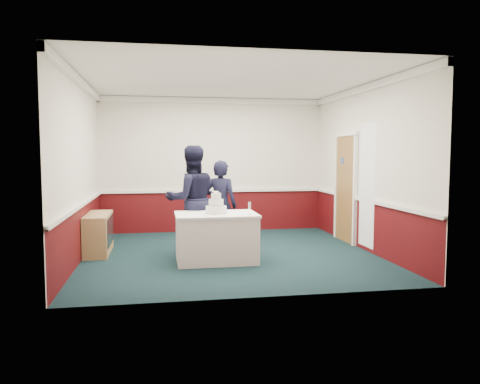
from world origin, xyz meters
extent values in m
plane|color=#122A2C|center=(0.00, 0.00, 0.00)|extent=(5.00, 5.00, 0.00)
cube|color=silver|center=(0.00, 2.48, 1.50)|extent=(5.00, 0.05, 3.00)
cube|color=silver|center=(-2.48, 0.00, 1.50)|extent=(0.05, 5.00, 3.00)
cube|color=silver|center=(2.48, 0.00, 1.50)|extent=(0.05, 5.00, 3.00)
cube|color=white|center=(0.00, 0.00, 2.98)|extent=(5.00, 5.00, 0.05)
cube|color=#45090C|center=(0.00, 2.48, 0.45)|extent=(5.00, 0.02, 0.90)
cube|color=white|center=(0.00, 2.47, 0.92)|extent=(4.98, 0.05, 0.06)
cube|color=white|center=(0.00, 2.46, 2.93)|extent=(5.00, 0.08, 0.12)
cube|color=brown|center=(2.46, 0.80, 1.05)|extent=(0.05, 0.90, 2.10)
cube|color=#234799|center=(2.44, 0.95, 1.62)|extent=(0.01, 0.12, 0.12)
cube|color=white|center=(2.42, -0.25, 1.20)|extent=(0.02, 0.60, 2.20)
cube|color=#9B754B|center=(-2.28, 0.49, 0.35)|extent=(0.40, 1.20, 0.70)
cube|color=black|center=(-2.07, 0.49, 0.40)|extent=(0.01, 1.00, 0.50)
cube|color=white|center=(-0.30, -0.50, 0.38)|extent=(1.28, 0.88, 0.76)
cube|color=white|center=(-0.30, -0.50, 0.77)|extent=(1.32, 0.92, 0.04)
cylinder|color=white|center=(-0.30, -0.50, 0.85)|extent=(0.34, 0.34, 0.12)
cylinder|color=silver|center=(-0.30, -0.50, 0.80)|extent=(0.35, 0.35, 0.03)
cylinder|color=white|center=(-0.30, -0.50, 0.97)|extent=(0.24, 0.24, 0.11)
cylinder|color=silver|center=(-0.30, -0.50, 0.92)|extent=(0.25, 0.25, 0.02)
cylinder|color=white|center=(-0.30, -0.50, 1.07)|extent=(0.16, 0.16, 0.10)
cylinder|color=silver|center=(-0.30, -0.50, 1.03)|extent=(0.17, 0.17, 0.02)
sphere|color=#EDE5C9|center=(-0.30, -0.50, 1.14)|extent=(0.03, 0.03, 0.03)
sphere|color=#EDE5C9|center=(-0.27, -0.48, 1.14)|extent=(0.03, 0.03, 0.03)
sphere|color=#EDE5C9|center=(-0.32, -0.47, 1.14)|extent=(0.03, 0.03, 0.03)
sphere|color=#EDE5C9|center=(-0.28, -0.52, 1.14)|extent=(0.03, 0.03, 0.03)
sphere|color=#EDE5C9|center=(-0.33, -0.51, 1.14)|extent=(0.03, 0.03, 0.03)
cube|color=silver|center=(-0.33, -0.70, 0.79)|extent=(0.06, 0.22, 0.00)
cylinder|color=silver|center=(0.20, -0.78, 0.79)|extent=(0.05, 0.05, 0.01)
cylinder|color=silver|center=(0.20, -0.78, 0.84)|extent=(0.01, 0.01, 0.09)
cylinder|color=silver|center=(0.20, -0.78, 0.94)|extent=(0.04, 0.04, 0.11)
imported|color=black|center=(-0.65, 0.21, 0.95)|extent=(1.05, 0.89, 1.90)
imported|color=black|center=(-0.11, 0.39, 0.82)|extent=(0.71, 0.63, 1.64)
camera|label=1|loc=(-1.22, -8.00, 1.77)|focal=35.00mm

